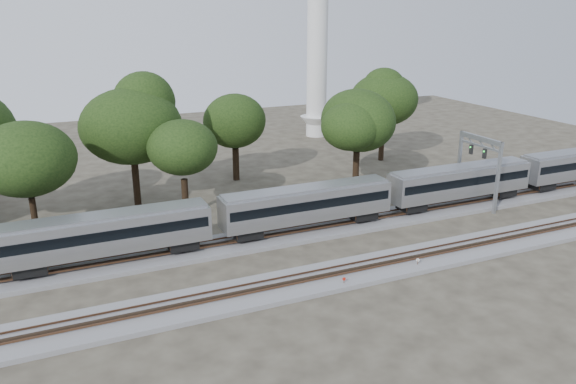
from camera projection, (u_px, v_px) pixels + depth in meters
name	position (u px, v px, depth m)	size (l,w,h in m)	color
ground	(264.00, 269.00, 49.18)	(160.00, 160.00, 0.00)	#383328
track_far	(242.00, 242.00, 54.33)	(160.00, 5.00, 0.73)	slate
track_near	(282.00, 287.00, 45.64)	(160.00, 5.00, 0.73)	slate
train	(461.00, 180.00, 63.54)	(131.06, 3.19, 4.71)	#B5B7BC
switch_stand_red	(344.00, 281.00, 45.79)	(0.28, 0.11, 0.89)	#512D19
switch_stand_white	(418.00, 262.00, 49.11)	(0.29, 0.16, 0.97)	#512D19
switch_lever	(376.00, 276.00, 47.61)	(0.50, 0.30, 0.30)	#512D19
signal_gantry	(479.00, 155.00, 63.59)	(0.57, 6.70, 8.15)	gray
tree_2	(26.00, 159.00, 52.44)	(8.51, 8.51, 12.00)	black
tree_3	(131.00, 126.00, 62.32)	(9.50, 9.50, 13.40)	black
tree_4	(182.00, 147.00, 59.82)	(7.83, 7.83, 11.04)	black
tree_5	(235.00, 121.00, 72.68)	(8.07, 8.07, 11.38)	black
tree_6	(358.00, 120.00, 69.21)	(8.82, 8.82, 12.44)	black
tree_7	(384.00, 100.00, 82.17)	(9.30, 9.30, 13.11)	black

